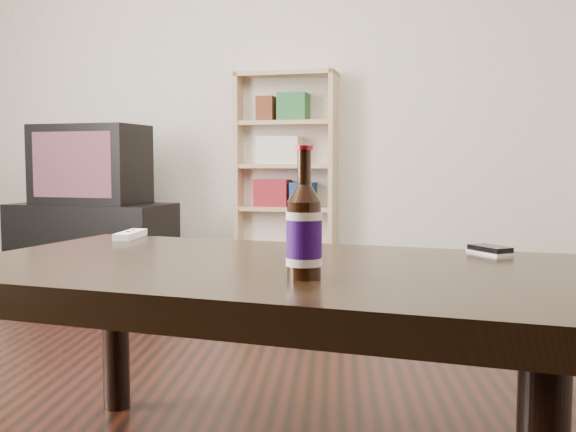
# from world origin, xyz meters

# --- Properties ---
(floor) EXTENTS (5.00, 6.00, 0.01)m
(floor) POSITION_xyz_m (0.00, 0.00, -0.01)
(floor) COLOR black
(floor) RESTS_ON ground
(wall_back) EXTENTS (5.00, 0.02, 2.70)m
(wall_back) POSITION_xyz_m (0.00, 3.01, 1.35)
(wall_back) COLOR beige
(wall_back) RESTS_ON ground
(tv_stand) EXTENTS (1.16, 0.76, 0.43)m
(tv_stand) POSITION_xyz_m (-1.19, 2.47, 0.21)
(tv_stand) COLOR black
(tv_stand) RESTS_ON floor
(tv) EXTENTS (0.79, 0.59, 0.53)m
(tv) POSITION_xyz_m (-1.19, 2.47, 0.69)
(tv) COLOR black
(tv) RESTS_ON tv_stand
(bookshelf) EXTENTS (0.78, 0.46, 1.36)m
(bookshelf) POSITION_xyz_m (0.11, 2.99, 0.71)
(bookshelf) COLOR tan
(bookshelf) RESTS_ON floor
(coffee_table) EXTENTS (1.47, 1.09, 0.49)m
(coffee_table) POSITION_xyz_m (0.31, -0.59, 0.43)
(coffee_table) COLOR black
(coffee_table) RESTS_ON floor
(beer_bottle) EXTENTS (0.08, 0.08, 0.25)m
(beer_bottle) POSITION_xyz_m (0.41, -0.77, 0.58)
(beer_bottle) COLOR black
(beer_bottle) RESTS_ON coffee_table
(phone) EXTENTS (0.10, 0.12, 0.02)m
(phone) POSITION_xyz_m (0.84, -0.40, 0.50)
(phone) COLOR #BBBBBE
(phone) RESTS_ON coffee_table
(remote) EXTENTS (0.05, 0.17, 0.02)m
(remote) POSITION_xyz_m (-0.12, -0.14, 0.50)
(remote) COLOR white
(remote) RESTS_ON coffee_table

